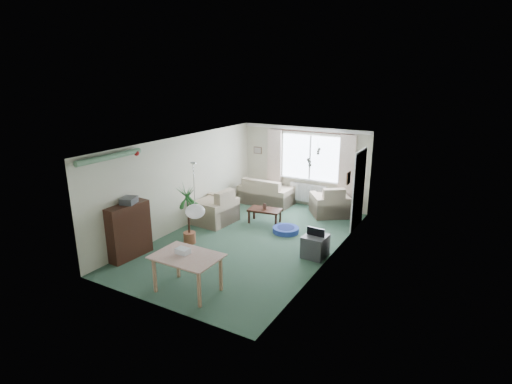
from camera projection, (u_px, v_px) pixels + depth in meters
The scene contains 25 objects.
ground at pixel (250, 240), 9.70m from camera, with size 6.50×6.50×0.00m, color #2D4C3B.
window at pixel (310, 157), 11.87m from camera, with size 1.80×0.03×1.30m, color white.
curtain_rod at pixel (310, 132), 11.59m from camera, with size 2.60×0.03×0.03m, color black.
curtain_left at pixel (274, 162), 12.40m from camera, with size 0.45×0.08×2.00m, color beige.
curtain_right at pixel (347, 170), 11.31m from camera, with size 0.45×0.08×2.00m, color beige.
radiator at pixel (308, 193), 12.15m from camera, with size 1.20×0.10×0.55m, color white.
doorway at pixel (359, 190), 10.31m from camera, with size 0.03×0.95×2.00m, color black.
pendant_lamp at pixel (195, 211), 7.27m from camera, with size 0.36×0.36×0.36m, color white.
tinsel_garland at pixel (110, 157), 8.05m from camera, with size 1.60×1.60×0.12m, color #196626.
bauble_cluster_a at pixel (318, 149), 9.21m from camera, with size 0.20×0.20×0.20m, color silver.
bauble_cluster_b at pixel (310, 160), 8.06m from camera, with size 0.20×0.20×0.20m, color silver.
wall_picture_back at pixel (258, 150), 12.71m from camera, with size 0.28×0.03×0.22m, color brown.
wall_picture_right at pixel (349, 178), 9.32m from camera, with size 0.03×0.24×0.30m, color brown.
sofa at pixel (266, 191), 12.36m from camera, with size 1.64×0.87×0.82m, color beige.
armchair_corner at pixel (330, 200), 11.36m from camera, with size 0.97×0.92×0.87m, color beige.
armchair_left at pixel (213, 205), 10.78m from camera, with size 1.06×1.01×0.95m, color #BDAC8F.
coffee_table at pixel (265, 216), 10.80m from camera, with size 0.86×0.48×0.39m, color black.
photo_frame at pixel (265, 207), 10.71m from camera, with size 0.12×0.02×0.16m, color brown.
bookshelf at pixel (129, 231), 8.67m from camera, with size 0.33×1.00×1.22m, color black.
hifi_box at pixel (129, 200), 8.53m from camera, with size 0.28×0.35×0.14m, color #3A3B40.
houseplant at pixel (188, 214), 9.35m from camera, with size 0.62×0.62×1.44m, color #1C531C.
dining_table at pixel (188, 274), 7.34m from camera, with size 1.12×0.75×0.70m, color #996853.
gift_box at pixel (183, 251), 7.31m from camera, with size 0.25×0.18×0.12m, color white.
tv_cube at pixel (315, 246), 8.79m from camera, with size 0.49×0.54×0.49m, color #3E3F44.
pet_bed at pixel (286, 230), 10.17m from camera, with size 0.67×0.67×0.13m, color navy.
Camera 1 is at (4.56, -7.72, 3.88)m, focal length 28.00 mm.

